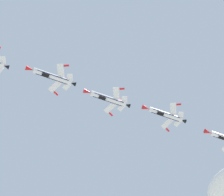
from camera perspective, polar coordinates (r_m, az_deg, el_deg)
name	(u,v)px	position (r m, az deg, el deg)	size (l,w,h in m)	color
fighter_jet_left_wing	(51,76)	(127.85, -8.30, 2.97)	(14.84, 10.51, 4.83)	white
fighter_jet_right_wing	(107,99)	(132.72, -0.63, -0.07)	(14.84, 10.60, 4.59)	white
fighter_jet_left_outer	(165,114)	(138.02, 7.24, -2.23)	(14.84, 10.42, 5.03)	white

